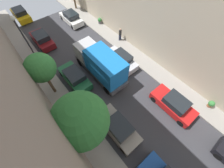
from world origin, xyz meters
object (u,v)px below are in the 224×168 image
parked_car_right_2 (121,60)px  potted_plant_2 (100,20)px  parked_car_left_2 (118,128)px  potted_plant_1 (211,104)px  parked_car_right_3 (71,18)px  street_tree_0 (41,68)px  parked_car_left_4 (42,39)px  parked_car_left_5 (21,14)px  parked_car_left_3 (75,77)px  pedestrian (120,34)px  lamp_post (23,35)px  street_tree_2 (80,120)px  parked_car_right_1 (173,104)px  delivery_truck (101,64)px

parked_car_right_2 → potted_plant_2: bearing=69.6°
parked_car_left_2 → potted_plant_2: parked_car_left_2 is taller
potted_plant_1 → parked_car_right_3: bearing=97.8°
street_tree_0 → potted_plant_2: street_tree_0 is taller
parked_car_left_4 → parked_car_left_5: size_ratio=1.00×
parked_car_left_2 → parked_car_left_4: bearing=90.0°
parked_car_left_3 → parked_car_right_3: bearing=61.1°
pedestrian → lamp_post: 10.90m
parked_car_left_4 → parked_car_right_2: (5.40, -9.21, 0.00)m
pedestrian → potted_plant_2: pedestrian is taller
parked_car_left_3 → pedestrian: bearing=13.8°
parked_car_left_4 → parked_car_right_2: 10.68m
street_tree_2 → parked_car_left_4: bearing=80.7°
parked_car_left_5 → parked_car_right_1: (5.40, -24.15, 0.00)m
potted_plant_1 → street_tree_0: bearing=133.8°
lamp_post → parked_car_right_3: bearing=32.6°
potted_plant_2 → parked_car_left_2: bearing=-121.5°
delivery_truck → street_tree_2: size_ratio=1.01×
parked_car_left_3 → potted_plant_1: 13.57m
parked_car_right_1 → parked_car_left_5: bearing=102.6°
parked_car_left_4 → street_tree_0: size_ratio=0.86×
street_tree_0 → lamp_post: bearing=84.7°
pedestrian → parked_car_left_3: bearing=-166.2°
street_tree_0 → delivery_truck: bearing=-14.3°
parked_car_right_2 → street_tree_0: (-7.76, 1.43, 3.05)m
parked_car_left_2 → delivery_truck: bearing=65.1°
parked_car_left_3 → pedestrian: pedestrian is taller
parked_car_left_3 → parked_car_right_2: 5.54m
parked_car_left_4 → parked_car_right_3: same height
street_tree_0 → street_tree_2: (0.04, -6.35, 1.20)m
parked_car_left_3 → parked_car_right_2: bearing=-12.7°
parked_car_left_5 → potted_plant_2: size_ratio=4.97×
lamp_post → street_tree_2: bearing=-92.1°
parked_car_left_4 → parked_car_right_1: (5.40, -16.54, 0.00)m
delivery_truck → street_tree_2: 7.80m
parked_car_right_1 → parked_car_right_3: size_ratio=1.00×
street_tree_0 → lamp_post: 4.93m
delivery_truck → potted_plant_1: size_ratio=8.23×
parked_car_right_2 → street_tree_0: 8.46m
parked_car_left_3 → parked_car_right_3: size_ratio=1.00×
parked_car_left_5 → pedestrian: size_ratio=2.44×
parked_car_left_2 → parked_car_left_4: same height
parked_car_left_2 → potted_plant_1: bearing=-25.4°
parked_car_left_2 → street_tree_0: bearing=108.3°
potted_plant_1 → potted_plant_2: (0.16, 17.54, 0.01)m
street_tree_2 → lamp_post: size_ratio=1.14×
parked_car_right_3 → street_tree_0: street_tree_0 is taller
parked_car_left_2 → parked_car_left_4: 14.90m
parked_car_right_3 → delivery_truck: size_ratio=0.64×
street_tree_0 → parked_car_right_1: bearing=-48.5°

